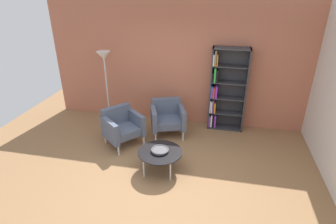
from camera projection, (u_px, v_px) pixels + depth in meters
name	position (u px, v px, depth m)	size (l,w,h in m)	color
ground_plane	(160.00, 182.00, 4.74)	(8.32, 8.32, 0.00)	olive
brick_back_panel	(184.00, 63.00, 6.30)	(6.40, 0.12, 2.90)	#B2664C
bookshelf_tall	(224.00, 91.00, 6.15)	(0.80, 0.30, 1.90)	#333338
coffee_table_low	(160.00, 153.00, 4.89)	(0.80, 0.80, 0.40)	black
decorative_bowl	(160.00, 150.00, 4.87)	(0.32, 0.32, 0.05)	#4C4C51
armchair_near_window	(167.00, 117.00, 6.10)	(0.88, 0.85, 0.78)	#4C566B
armchair_by_bookshelf	(122.00, 126.00, 5.72)	(0.94, 0.95, 0.78)	#4C566B
floor_lamp_torchiere	(105.00, 64.00, 6.21)	(0.32, 0.32, 1.74)	silver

